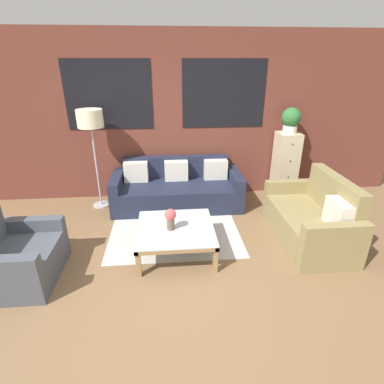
{
  "coord_description": "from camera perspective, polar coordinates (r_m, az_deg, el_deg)",
  "views": [
    {
      "loc": [
        -0.04,
        -2.79,
        2.32
      ],
      "look_at": [
        0.31,
        1.21,
        0.55
      ],
      "focal_mm": 28.0,
      "sensor_mm": 36.0,
      "label": 1
    }
  ],
  "objects": [
    {
      "name": "ground_plane",
      "position": [
        3.63,
        -3.29,
        -16.04
      ],
      "size": [
        16.0,
        16.0,
        0.0
      ],
      "primitive_type": "plane",
      "color": "brown"
    },
    {
      "name": "drawer_cabinet",
      "position": [
        5.66,
        17.29,
        4.88
      ],
      "size": [
        0.38,
        0.41,
        1.18
      ],
      "color": "#C6B793",
      "rests_on": "ground_plane"
    },
    {
      "name": "potted_plant",
      "position": [
        5.46,
        18.35,
        13.0
      ],
      "size": [
        0.32,
        0.32,
        0.43
      ],
      "color": "silver",
      "rests_on": "drawer_cabinet"
    },
    {
      "name": "couch_dark",
      "position": [
        5.16,
        -2.88,
        0.53
      ],
      "size": [
        2.16,
        0.88,
        0.78
      ],
      "color": "#1E2338",
      "rests_on": "ground_plane"
    },
    {
      "name": "coffee_table",
      "position": [
        3.87,
        -3.14,
        -7.37
      ],
      "size": [
        0.97,
        0.97,
        0.37
      ],
      "color": "silver",
      "rests_on": "ground_plane"
    },
    {
      "name": "armchair_corner",
      "position": [
        3.99,
        -30.53,
        -10.76
      ],
      "size": [
        0.8,
        0.95,
        0.84
      ],
      "color": "#474C56",
      "rests_on": "ground_plane"
    },
    {
      "name": "flower_vase",
      "position": [
        3.73,
        -4.12,
        -4.87
      ],
      "size": [
        0.14,
        0.14,
        0.28
      ],
      "color": "brown",
      "rests_on": "coffee_table"
    },
    {
      "name": "wall_back_brick",
      "position": [
        5.3,
        -4.62,
        13.83
      ],
      "size": [
        8.4,
        0.09,
        2.8
      ],
      "color": "brown",
      "rests_on": "ground_plane"
    },
    {
      "name": "settee_vintage",
      "position": [
        4.45,
        21.86,
        -4.93
      ],
      "size": [
        0.8,
        1.49,
        0.92
      ],
      "color": "olive",
      "rests_on": "ground_plane"
    },
    {
      "name": "floor_lamp",
      "position": [
        5.03,
        -18.77,
        12.38
      ],
      "size": [
        0.4,
        0.4,
        1.63
      ],
      "color": "#B2B2B7",
      "rests_on": "ground_plane"
    },
    {
      "name": "rug",
      "position": [
        4.58,
        -3.36,
        -6.66
      ],
      "size": [
        1.87,
        1.74,
        0.0
      ],
      "color": "#BCB7B2",
      "rests_on": "ground_plane"
    }
  ]
}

